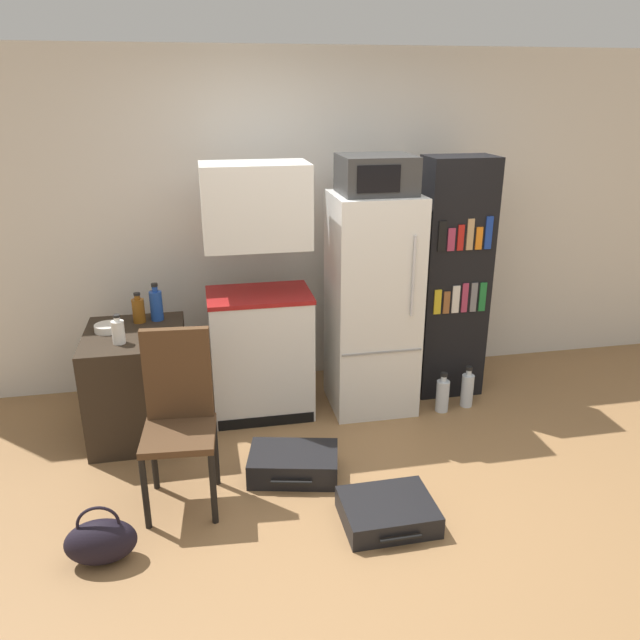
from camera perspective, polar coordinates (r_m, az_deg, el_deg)
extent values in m
plane|color=olive|center=(3.72, 5.35, -17.39)|extent=(24.00, 24.00, 0.00)
cube|color=silver|center=(5.02, 1.59, 9.08)|extent=(6.40, 0.10, 2.56)
cube|color=#2D2319|center=(4.48, -16.24, -5.55)|extent=(0.65, 0.74, 0.74)
cube|color=silver|center=(4.56, -5.41, -3.25)|extent=(0.71, 0.49, 0.90)
cube|color=maroon|center=(4.39, -5.61, 2.29)|extent=(0.73, 0.50, 0.03)
cube|color=silver|center=(4.24, -5.91, 10.38)|extent=(0.71, 0.41, 0.56)
cube|color=black|center=(4.52, -4.90, -9.23)|extent=(0.69, 0.01, 0.08)
cube|color=silver|center=(4.54, 4.79, 1.42)|extent=(0.60, 0.57, 1.60)
cube|color=gray|center=(4.37, 5.71, -2.97)|extent=(0.58, 0.01, 0.01)
cylinder|color=silver|center=(4.24, 8.55, 3.96)|extent=(0.02, 0.02, 0.56)
cube|color=#333333|center=(4.32, 5.16, 13.12)|extent=(0.49, 0.43, 0.26)
cube|color=black|center=(4.10, 5.41, 12.71)|extent=(0.29, 0.01, 0.17)
cube|color=black|center=(4.82, 12.00, 3.62)|extent=(0.50, 0.33, 1.82)
cube|color=gold|center=(4.64, 10.70, 1.62)|extent=(0.05, 0.01, 0.19)
cube|color=brown|center=(4.67, 11.49, 1.57)|extent=(0.05, 0.01, 0.17)
cube|color=silver|center=(4.69, 12.30, 1.85)|extent=(0.06, 0.01, 0.21)
cube|color=#A33351|center=(4.72, 13.10, 1.99)|extent=(0.05, 0.01, 0.22)
cube|color=slate|center=(4.75, 13.87, 2.03)|extent=(0.05, 0.01, 0.22)
cube|color=#1E7033|center=(4.78, 14.64, 2.06)|extent=(0.05, 0.01, 0.22)
cube|color=black|center=(4.51, 11.11, 7.52)|extent=(0.06, 0.01, 0.22)
cube|color=#A33351|center=(4.54, 11.91, 7.21)|extent=(0.05, 0.01, 0.16)
cube|color=red|center=(4.57, 12.74, 7.36)|extent=(0.05, 0.01, 0.18)
cube|color=tan|center=(4.59, 13.57, 7.61)|extent=(0.05, 0.01, 0.22)
cube|color=orange|center=(4.63, 14.34, 7.25)|extent=(0.05, 0.01, 0.16)
cube|color=#193899|center=(4.65, 15.17, 7.70)|extent=(0.05, 0.01, 0.24)
cylinder|color=#1E47A3|center=(4.50, -14.74, 1.27)|extent=(0.09, 0.09, 0.21)
cylinder|color=#1E47A3|center=(4.46, -14.88, 2.76)|extent=(0.04, 0.04, 0.04)
cylinder|color=black|center=(4.45, -14.91, 3.12)|extent=(0.05, 0.05, 0.02)
cylinder|color=brown|center=(4.49, -16.25, 0.82)|extent=(0.09, 0.09, 0.17)
cylinder|color=brown|center=(4.46, -16.38, 2.01)|extent=(0.04, 0.04, 0.03)
cylinder|color=black|center=(4.45, -16.41, 2.29)|extent=(0.04, 0.04, 0.02)
cylinder|color=white|center=(4.16, -17.96, -1.07)|extent=(0.08, 0.08, 0.15)
cylinder|color=white|center=(4.13, -18.09, 0.07)|extent=(0.04, 0.04, 0.03)
cylinder|color=black|center=(4.12, -18.13, 0.35)|extent=(0.04, 0.04, 0.02)
cylinder|color=silver|center=(4.41, -18.83, -0.67)|extent=(0.18, 0.18, 0.05)
cylinder|color=black|center=(3.62, -15.69, -15.04)|extent=(0.04, 0.04, 0.44)
cylinder|color=black|center=(3.58, -9.73, -14.96)|extent=(0.04, 0.04, 0.44)
cylinder|color=black|center=(3.92, -14.96, -11.96)|extent=(0.04, 0.04, 0.44)
cylinder|color=black|center=(3.88, -9.52, -11.85)|extent=(0.04, 0.04, 0.44)
cube|color=#4C331E|center=(3.62, -12.77, -10.24)|extent=(0.43, 0.43, 0.04)
cube|color=#4C331E|center=(3.64, -12.89, -4.80)|extent=(0.38, 0.08, 0.55)
cube|color=black|center=(3.99, -2.44, -12.98)|extent=(0.61, 0.46, 0.16)
cylinder|color=black|center=(3.82, -2.64, -14.60)|extent=(0.24, 0.07, 0.02)
cube|color=black|center=(3.65, 6.21, -17.03)|extent=(0.51, 0.42, 0.13)
cylinder|color=black|center=(3.48, 7.40, -19.20)|extent=(0.23, 0.02, 0.02)
ellipsoid|color=black|center=(3.53, -19.40, -18.59)|extent=(0.36, 0.20, 0.24)
torus|color=black|center=(3.47, -19.62, -17.19)|extent=(0.21, 0.02, 0.21)
cylinder|color=silver|center=(4.87, 13.30, -6.29)|extent=(0.09, 0.09, 0.25)
cylinder|color=silver|center=(4.81, 13.45, -4.70)|extent=(0.04, 0.04, 0.05)
cylinder|color=black|center=(4.79, 13.48, -4.31)|extent=(0.05, 0.05, 0.03)
cylinder|color=silver|center=(4.76, 11.13, -6.83)|extent=(0.10, 0.10, 0.24)
cylinder|color=silver|center=(4.70, 11.25, -5.28)|extent=(0.04, 0.04, 0.04)
cylinder|color=black|center=(4.69, 11.28, -4.91)|extent=(0.05, 0.05, 0.02)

